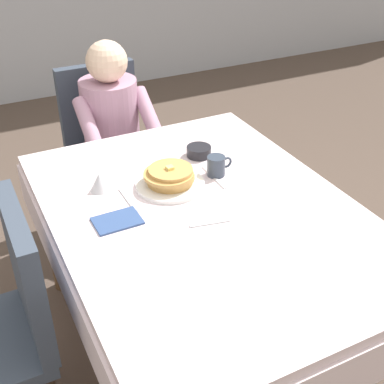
{
  "coord_description": "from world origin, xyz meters",
  "views": [
    {
      "loc": [
        -0.76,
        -1.4,
        1.82
      ],
      "look_at": [
        -0.02,
        0.06,
        0.79
      ],
      "focal_mm": 47.91,
      "sensor_mm": 36.0,
      "label": 1
    }
  ],
  "objects_px": {
    "diner_person": "(113,126)",
    "breakfast_stack": "(170,176)",
    "chair_left_side": "(4,318)",
    "bowl_butter": "(199,151)",
    "knife_right_of_plate": "(214,177)",
    "fork_left_of_plate": "(128,199)",
    "cup_coffee": "(217,166)",
    "syrup_pitcher": "(99,182)",
    "dining_table_main": "(205,229)",
    "plate_breakfast": "(170,184)",
    "spoon_near_edge": "(210,223)",
    "chair_diner": "(106,138)"
  },
  "relations": [
    {
      "from": "knife_right_of_plate",
      "to": "spoon_near_edge",
      "type": "bearing_deg",
      "value": 149.79
    },
    {
      "from": "syrup_pitcher",
      "to": "chair_diner",
      "type": "bearing_deg",
      "value": 71.12
    },
    {
      "from": "bowl_butter",
      "to": "knife_right_of_plate",
      "type": "relative_size",
      "value": 0.55
    },
    {
      "from": "cup_coffee",
      "to": "fork_left_of_plate",
      "type": "bearing_deg",
      "value": -177.55
    },
    {
      "from": "breakfast_stack",
      "to": "knife_right_of_plate",
      "type": "xyz_separation_m",
      "value": [
        0.19,
        -0.02,
        -0.05
      ]
    },
    {
      "from": "bowl_butter",
      "to": "fork_left_of_plate",
      "type": "bearing_deg",
      "value": -154.18
    },
    {
      "from": "chair_left_side",
      "to": "cup_coffee",
      "type": "xyz_separation_m",
      "value": [
        0.94,
        0.21,
        0.25
      ]
    },
    {
      "from": "fork_left_of_plate",
      "to": "spoon_near_edge",
      "type": "xyz_separation_m",
      "value": [
        0.21,
        -0.28,
        0.0
      ]
    },
    {
      "from": "bowl_butter",
      "to": "knife_right_of_plate",
      "type": "xyz_separation_m",
      "value": [
        -0.03,
        -0.2,
        -0.02
      ]
    },
    {
      "from": "chair_left_side",
      "to": "knife_right_of_plate",
      "type": "height_order",
      "value": "chair_left_side"
    },
    {
      "from": "fork_left_of_plate",
      "to": "knife_right_of_plate",
      "type": "bearing_deg",
      "value": -90.22
    },
    {
      "from": "plate_breakfast",
      "to": "breakfast_stack",
      "type": "distance_m",
      "value": 0.04
    },
    {
      "from": "diner_person",
      "to": "breakfast_stack",
      "type": "relative_size",
      "value": 5.46
    },
    {
      "from": "chair_left_side",
      "to": "breakfast_stack",
      "type": "xyz_separation_m",
      "value": [
        0.73,
        0.22,
        0.26
      ]
    },
    {
      "from": "fork_left_of_plate",
      "to": "chair_diner",
      "type": "bearing_deg",
      "value": -12.95
    },
    {
      "from": "bowl_butter",
      "to": "knife_right_of_plate",
      "type": "height_order",
      "value": "bowl_butter"
    },
    {
      "from": "dining_table_main",
      "to": "breakfast_stack",
      "type": "bearing_deg",
      "value": 101.7
    },
    {
      "from": "syrup_pitcher",
      "to": "spoon_near_edge",
      "type": "relative_size",
      "value": 0.53
    },
    {
      "from": "fork_left_of_plate",
      "to": "bowl_butter",
      "type": "bearing_deg",
      "value": -64.4
    },
    {
      "from": "fork_left_of_plate",
      "to": "knife_right_of_plate",
      "type": "height_order",
      "value": "same"
    },
    {
      "from": "breakfast_stack",
      "to": "fork_left_of_plate",
      "type": "xyz_separation_m",
      "value": [
        -0.19,
        -0.02,
        -0.05
      ]
    },
    {
      "from": "syrup_pitcher",
      "to": "diner_person",
      "type": "bearing_deg",
      "value": 67.31
    },
    {
      "from": "bowl_butter",
      "to": "knife_right_of_plate",
      "type": "distance_m",
      "value": 0.2
    },
    {
      "from": "fork_left_of_plate",
      "to": "spoon_near_edge",
      "type": "relative_size",
      "value": 1.2
    },
    {
      "from": "cup_coffee",
      "to": "knife_right_of_plate",
      "type": "height_order",
      "value": "cup_coffee"
    },
    {
      "from": "diner_person",
      "to": "plate_breakfast",
      "type": "height_order",
      "value": "diner_person"
    },
    {
      "from": "dining_table_main",
      "to": "fork_left_of_plate",
      "type": "xyz_separation_m",
      "value": [
        -0.24,
        0.2,
        0.09
      ]
    },
    {
      "from": "chair_left_side",
      "to": "bowl_butter",
      "type": "distance_m",
      "value": 1.05
    },
    {
      "from": "syrup_pitcher",
      "to": "chair_left_side",
      "type": "bearing_deg",
      "value": -145.93
    },
    {
      "from": "chair_left_side",
      "to": "breakfast_stack",
      "type": "distance_m",
      "value": 0.8
    },
    {
      "from": "dining_table_main",
      "to": "chair_left_side",
      "type": "height_order",
      "value": "chair_left_side"
    },
    {
      "from": "chair_diner",
      "to": "bowl_butter",
      "type": "xyz_separation_m",
      "value": [
        0.19,
        -0.78,
        0.23
      ]
    },
    {
      "from": "diner_person",
      "to": "knife_right_of_plate",
      "type": "relative_size",
      "value": 5.6
    },
    {
      "from": "bowl_butter",
      "to": "fork_left_of_plate",
      "type": "relative_size",
      "value": 0.61
    },
    {
      "from": "chair_diner",
      "to": "fork_left_of_plate",
      "type": "height_order",
      "value": "chair_diner"
    },
    {
      "from": "chair_diner",
      "to": "bowl_butter",
      "type": "bearing_deg",
      "value": 103.92
    },
    {
      "from": "plate_breakfast",
      "to": "chair_diner",
      "type": "bearing_deg",
      "value": 88.19
    },
    {
      "from": "chair_diner",
      "to": "fork_left_of_plate",
      "type": "distance_m",
      "value": 1.02
    },
    {
      "from": "breakfast_stack",
      "to": "dining_table_main",
      "type": "bearing_deg",
      "value": -78.3
    },
    {
      "from": "spoon_near_edge",
      "to": "knife_right_of_plate",
      "type": "bearing_deg",
      "value": 70.07
    },
    {
      "from": "cup_coffee",
      "to": "fork_left_of_plate",
      "type": "xyz_separation_m",
      "value": [
        -0.4,
        -0.02,
        -0.04
      ]
    },
    {
      "from": "bowl_butter",
      "to": "chair_left_side",
      "type": "bearing_deg",
      "value": -157.38
    },
    {
      "from": "chair_diner",
      "to": "bowl_butter",
      "type": "distance_m",
      "value": 0.83
    },
    {
      "from": "chair_diner",
      "to": "syrup_pitcher",
      "type": "xyz_separation_m",
      "value": [
        -0.29,
        -0.86,
        0.25
      ]
    },
    {
      "from": "dining_table_main",
      "to": "plate_breakfast",
      "type": "bearing_deg",
      "value": 101.95
    },
    {
      "from": "breakfast_stack",
      "to": "knife_right_of_plate",
      "type": "distance_m",
      "value": 0.2
    },
    {
      "from": "bowl_butter",
      "to": "breakfast_stack",
      "type": "bearing_deg",
      "value": -141.07
    },
    {
      "from": "chair_left_side",
      "to": "cup_coffee",
      "type": "bearing_deg",
      "value": -77.22
    },
    {
      "from": "chair_left_side",
      "to": "spoon_near_edge",
      "type": "distance_m",
      "value": 0.78
    },
    {
      "from": "fork_left_of_plate",
      "to": "diner_person",
      "type": "bearing_deg",
      "value": -15.27
    }
  ]
}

